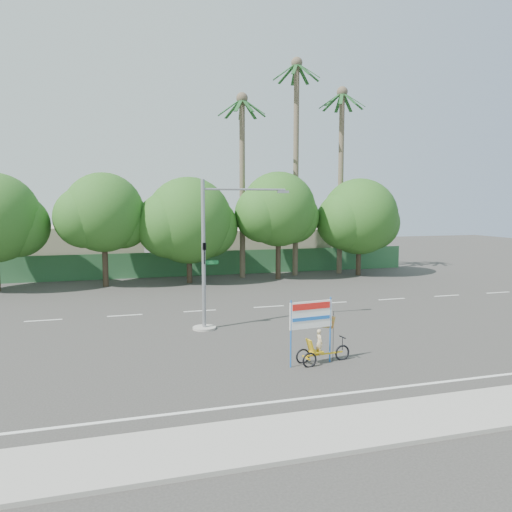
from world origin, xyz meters
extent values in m
plane|color=#33302D|center=(0.00, 0.00, 0.00)|extent=(120.00, 120.00, 0.00)
cube|color=gray|center=(0.00, -7.50, 0.06)|extent=(50.00, 2.40, 0.12)
cube|color=#336B3D|center=(0.00, 21.50, 1.00)|extent=(38.00, 0.08, 2.00)
cube|color=#B4A78F|center=(-10.00, 26.00, 2.00)|extent=(12.00, 8.00, 4.00)
cube|color=#B4A78F|center=(8.00, 26.00, 1.80)|extent=(14.00, 8.00, 3.60)
sphere|color=#275318|center=(-12.65, 18.30, 4.40)|extent=(4.32, 4.32, 4.32)
cylinder|color=#473828|center=(-7.00, 18.00, 1.87)|extent=(0.40, 0.40, 3.74)
sphere|color=#275318|center=(-7.00, 18.00, 5.27)|extent=(5.60, 5.60, 5.60)
sphere|color=#275318|center=(-5.74, 18.30, 4.68)|extent=(4.03, 4.03, 4.03)
sphere|color=#275318|center=(-8.26, 17.75, 4.93)|extent=(4.26, 4.26, 4.26)
cylinder|color=#473828|center=(-1.00, 18.00, 1.65)|extent=(0.40, 0.40, 3.30)
sphere|color=#275318|center=(-1.00, 18.00, 4.65)|extent=(6.40, 6.40, 6.40)
sphere|color=#275318|center=(0.44, 18.30, 4.12)|extent=(4.61, 4.61, 4.61)
sphere|color=#275318|center=(-2.44, 17.75, 4.35)|extent=(4.86, 4.86, 4.86)
cylinder|color=#473828|center=(6.00, 18.00, 1.94)|extent=(0.40, 0.40, 3.87)
sphere|color=#275318|center=(6.00, 18.00, 5.46)|extent=(5.80, 5.80, 5.80)
sphere|color=#275318|center=(7.30, 18.30, 4.84)|extent=(4.18, 4.18, 4.18)
sphere|color=#275318|center=(4.70, 17.75, 5.10)|extent=(4.41, 4.41, 4.41)
cylinder|color=#473828|center=(13.00, 18.00, 1.72)|extent=(0.40, 0.40, 3.43)
sphere|color=#275318|center=(13.00, 18.00, 4.84)|extent=(6.20, 6.20, 6.20)
sphere|color=#275318|center=(14.39, 18.30, 4.29)|extent=(4.46, 4.46, 4.46)
sphere|color=#275318|center=(11.61, 17.75, 4.52)|extent=(4.71, 4.71, 4.71)
cylinder|color=#70604C|center=(8.00, 19.50, 8.50)|extent=(0.44, 0.44, 17.00)
sphere|color=#70604C|center=(8.00, 19.50, 17.00)|extent=(0.90, 0.90, 0.90)
cube|color=#1C4C21|center=(8.94, 19.50, 16.34)|extent=(1.91, 0.28, 1.36)
cube|color=#1C4C21|center=(8.72, 20.11, 16.34)|extent=(1.65, 1.44, 1.36)
cube|color=#1C4C21|center=(8.16, 20.43, 16.34)|extent=(0.61, 1.93, 1.36)
cube|color=#1C4C21|center=(7.53, 20.32, 16.34)|extent=(1.20, 1.80, 1.36)
cube|color=#1C4C21|center=(7.11, 19.82, 16.34)|extent=(1.89, 0.92, 1.36)
cube|color=#1C4C21|center=(7.11, 19.18, 16.34)|extent=(1.89, 0.92, 1.36)
cube|color=#1C4C21|center=(7.53, 18.68, 16.34)|extent=(1.20, 1.80, 1.36)
cube|color=#1C4C21|center=(8.16, 18.57, 16.34)|extent=(0.61, 1.93, 1.36)
cube|color=#1C4C21|center=(8.72, 18.89, 16.34)|extent=(1.65, 1.44, 1.36)
cylinder|color=#70604C|center=(12.00, 19.50, 7.50)|extent=(0.44, 0.44, 15.00)
sphere|color=#70604C|center=(12.00, 19.50, 15.00)|extent=(0.90, 0.90, 0.90)
cube|color=#1C4C21|center=(12.94, 19.50, 14.34)|extent=(1.91, 0.28, 1.36)
cube|color=#1C4C21|center=(12.72, 20.11, 14.34)|extent=(1.65, 1.44, 1.36)
cube|color=#1C4C21|center=(12.16, 20.43, 14.34)|extent=(0.61, 1.93, 1.36)
cube|color=#1C4C21|center=(11.53, 20.32, 14.34)|extent=(1.20, 1.80, 1.36)
cube|color=#1C4C21|center=(11.11, 19.82, 14.34)|extent=(1.89, 0.92, 1.36)
cube|color=#1C4C21|center=(11.11, 19.18, 14.34)|extent=(1.89, 0.92, 1.36)
cube|color=#1C4C21|center=(11.53, 18.68, 14.34)|extent=(1.20, 1.80, 1.36)
cube|color=#1C4C21|center=(12.16, 18.57, 14.34)|extent=(0.61, 1.93, 1.36)
cube|color=#1C4C21|center=(12.72, 18.89, 14.34)|extent=(1.65, 1.44, 1.36)
cylinder|color=#70604C|center=(3.50, 19.50, 7.00)|extent=(0.44, 0.44, 14.00)
sphere|color=#70604C|center=(3.50, 19.50, 14.00)|extent=(0.90, 0.90, 0.90)
cube|color=#1C4C21|center=(4.44, 19.50, 13.34)|extent=(1.91, 0.28, 1.36)
cube|color=#1C4C21|center=(4.22, 20.11, 13.34)|extent=(1.65, 1.44, 1.36)
cube|color=#1C4C21|center=(3.66, 20.43, 13.34)|extent=(0.61, 1.93, 1.36)
cube|color=#1C4C21|center=(3.03, 20.32, 13.34)|extent=(1.20, 1.80, 1.36)
cube|color=#1C4C21|center=(2.61, 19.82, 13.34)|extent=(1.89, 0.92, 1.36)
cube|color=#1C4C21|center=(2.61, 19.18, 13.34)|extent=(1.89, 0.92, 1.36)
cube|color=#1C4C21|center=(3.03, 18.68, 13.34)|extent=(1.20, 1.80, 1.36)
cube|color=#1C4C21|center=(3.66, 18.57, 13.34)|extent=(0.61, 1.93, 1.36)
cube|color=#1C4C21|center=(4.22, 18.89, 13.34)|extent=(1.65, 1.44, 1.36)
cylinder|color=gray|center=(-2.50, 4.00, 0.05)|extent=(1.10, 1.10, 0.10)
cylinder|color=gray|center=(-2.50, 4.00, 3.50)|extent=(0.18, 0.18, 7.00)
cylinder|color=gray|center=(-0.50, 4.00, 6.55)|extent=(4.00, 0.10, 0.10)
cube|color=gray|center=(1.40, 4.00, 6.45)|extent=(0.55, 0.20, 0.12)
imported|color=black|center=(-2.50, 3.78, 3.60)|extent=(0.16, 0.20, 1.00)
cube|color=#14662D|center=(-2.15, 4.00, 3.15)|extent=(0.70, 0.04, 0.18)
torus|color=black|center=(1.64, -2.11, 0.27)|extent=(0.62, 0.14, 0.62)
torus|color=black|center=(0.07, -2.03, 0.25)|extent=(0.58, 0.13, 0.58)
torus|color=black|center=(0.13, -2.53, 0.25)|extent=(0.58, 0.13, 0.58)
cube|color=gold|center=(0.87, -2.19, 0.33)|extent=(1.54, 0.23, 0.05)
cube|color=gold|center=(0.10, -2.28, 0.27)|extent=(0.12, 0.55, 0.05)
cube|color=gold|center=(0.51, -2.23, 0.45)|extent=(0.49, 0.43, 0.05)
cube|color=gold|center=(0.26, -2.26, 0.71)|extent=(0.25, 0.40, 0.49)
cylinder|color=black|center=(1.64, -2.11, 0.64)|extent=(0.03, 0.03, 0.50)
cube|color=black|center=(1.64, -2.11, 0.88)|extent=(0.08, 0.41, 0.04)
imported|color=#CCB284|center=(0.64, -2.22, 0.80)|extent=(0.27, 0.38, 0.98)
cylinder|color=blue|center=(-0.53, -2.35, 1.23)|extent=(0.06, 0.06, 2.45)
cylinder|color=blue|center=(1.10, -2.17, 1.23)|extent=(0.06, 0.06, 2.45)
cube|color=white|center=(0.28, -2.26, 1.86)|extent=(1.72, 0.24, 1.00)
cube|color=red|center=(0.29, -2.29, 2.18)|extent=(1.54, 0.19, 0.24)
cube|color=blue|center=(0.29, -2.29, 1.73)|extent=(1.54, 0.19, 0.13)
cylinder|color=black|center=(1.23, -2.15, 0.95)|extent=(0.02, 0.02, 1.91)
cube|color=red|center=(0.92, -2.19, 1.55)|extent=(0.80, 0.11, 0.60)
camera|label=1|loc=(-6.68, -18.76, 5.88)|focal=35.00mm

